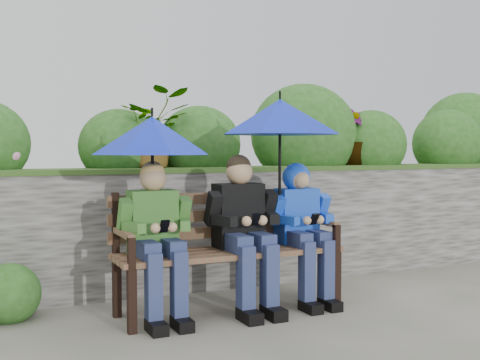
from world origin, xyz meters
name	(u,v)px	position (x,y,z in m)	size (l,w,h in m)	color
ground	(246,306)	(0.00, 0.00, 0.00)	(60.00, 60.00, 0.00)	#58584B
garden_backdrop	(181,202)	(0.03, 1.58, 0.66)	(8.05, 2.85, 1.88)	#494640
park_bench	(226,242)	(-0.17, -0.02, 0.50)	(1.67, 0.49, 0.88)	black
boy_left	(157,232)	(-0.72, -0.10, 0.62)	(0.49, 0.57, 1.10)	#396F2B
boy_middle	(244,225)	(-0.06, -0.10, 0.63)	(0.53, 0.61, 1.15)	black
boy_right	(302,219)	(0.44, -0.08, 0.65)	(0.47, 0.57, 1.08)	#0F22B8
umbrella_left	(152,136)	(-0.73, -0.05, 1.28)	(0.83, 0.83, 0.80)	#091FC1
umbrella_right	(280,117)	(0.26, -0.06, 1.43)	(0.91, 0.91, 0.93)	#091FC1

